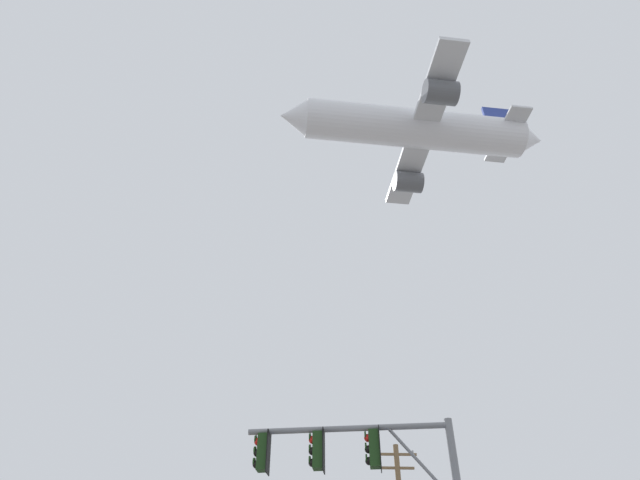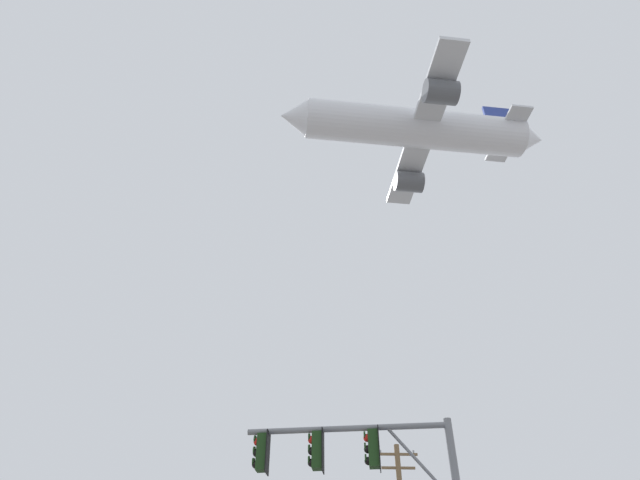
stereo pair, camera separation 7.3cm
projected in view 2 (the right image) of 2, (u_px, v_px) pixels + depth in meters
name	position (u px, v px, depth m)	size (l,w,h in m)	color
signal_pole_near	(369.00, 477.00, 12.92)	(5.20, 1.01, 5.84)	slate
airplane	(415.00, 129.00, 40.17)	(20.34, 15.72, 5.54)	white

